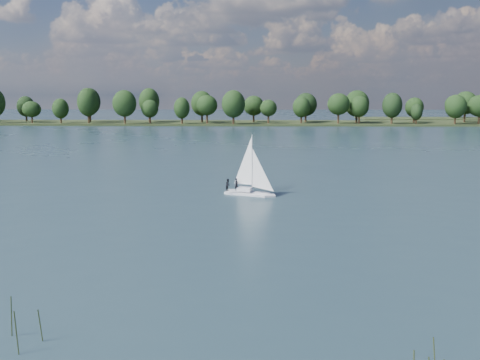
% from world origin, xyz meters
% --- Properties ---
extents(ground, '(700.00, 700.00, 0.00)m').
position_xyz_m(ground, '(0.00, 100.00, 0.00)').
color(ground, '#233342').
rests_on(ground, ground).
extents(far_shore, '(660.00, 40.00, 1.50)m').
position_xyz_m(far_shore, '(0.00, 212.00, 0.00)').
color(far_shore, black).
rests_on(far_shore, ground).
extents(sailboat, '(6.46, 4.08, 8.26)m').
position_xyz_m(sailboat, '(-6.09, 36.73, 2.31)').
color(sailboat, silver).
rests_on(sailboat, ground).
extents(treeline, '(562.92, 73.94, 18.28)m').
position_xyz_m(treeline, '(-16.45, 208.27, 8.11)').
color(treeline, black).
rests_on(treeline, ground).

